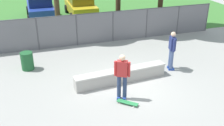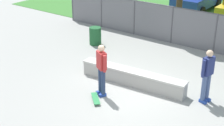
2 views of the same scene
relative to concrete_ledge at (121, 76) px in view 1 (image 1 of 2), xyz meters
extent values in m
plane|color=#9E9E99|center=(0.13, -0.52, -0.29)|extent=(80.00, 80.00, 0.00)
cube|color=#3D7A33|center=(0.13, 15.04, -0.28)|extent=(26.81, 20.00, 0.02)
cube|color=#A8A59E|center=(0.00, 0.00, -0.03)|extent=(4.03, 0.78, 0.51)
cube|color=beige|center=(0.00, 0.00, 0.25)|extent=(4.07, 0.82, 0.06)
cube|color=#2647A5|center=(-0.33, -1.33, -0.24)|extent=(0.22, 0.28, 0.10)
cube|color=#2647A5|center=(-0.52, -1.22, -0.24)|extent=(0.22, 0.28, 0.10)
cylinder|color=navy|center=(-0.31, -1.30, 0.25)|extent=(0.15, 0.15, 0.88)
cylinder|color=navy|center=(-0.51, -1.20, 0.25)|extent=(0.15, 0.15, 0.88)
cube|color=red|center=(-0.41, -1.25, 0.99)|extent=(0.44, 0.37, 0.60)
cylinder|color=red|center=(-0.19, -1.37, 0.97)|extent=(0.10, 0.10, 0.58)
cylinder|color=red|center=(-0.63, -1.13, 0.97)|extent=(0.10, 0.10, 0.58)
sphere|color=beige|center=(-0.41, -1.25, 1.42)|extent=(0.22, 0.22, 0.22)
cube|color=#2D8C4C|center=(-0.34, -1.68, -0.21)|extent=(0.73, 0.68, 0.02)
cube|color=#B2B2B7|center=(-0.54, -1.50, -0.22)|extent=(0.14, 0.14, 0.02)
cube|color=#B2B2B7|center=(-0.14, -1.86, -0.22)|extent=(0.14, 0.14, 0.02)
cylinder|color=silver|center=(-0.49, -1.44, -0.26)|extent=(0.06, 0.06, 0.05)
cylinder|color=silver|center=(-0.60, -1.56, -0.26)|extent=(0.06, 0.06, 0.05)
cylinder|color=silver|center=(-0.08, -1.80, -0.26)|extent=(0.06, 0.06, 0.05)
cylinder|color=silver|center=(-0.20, -1.93, -0.26)|extent=(0.06, 0.06, 0.05)
cylinder|color=#4C4C51|center=(-3.04, 4.74, 0.61)|extent=(0.07, 0.07, 1.79)
cylinder|color=#4C4C51|center=(-0.93, 4.74, 0.61)|extent=(0.07, 0.07, 1.79)
cylinder|color=#4C4C51|center=(1.19, 4.74, 0.61)|extent=(0.07, 0.07, 1.79)
cylinder|color=#4C4C51|center=(3.30, 4.74, 0.61)|extent=(0.07, 0.07, 1.79)
cylinder|color=#4C4C51|center=(5.42, 4.74, 0.61)|extent=(0.07, 0.07, 1.79)
cylinder|color=#4C4C51|center=(7.54, 4.74, 0.61)|extent=(0.07, 0.07, 1.79)
cylinder|color=#4C4C51|center=(0.13, 4.74, 1.47)|extent=(14.81, 0.05, 0.05)
cube|color=slate|center=(0.13, 4.74, 0.61)|extent=(14.81, 0.01, 1.79)
cylinder|color=brown|center=(-1.66, 6.90, 1.85)|extent=(0.32, 0.32, 4.27)
cube|color=#233D9E|center=(-2.44, 11.12, 0.38)|extent=(1.81, 4.20, 0.70)
cube|color=navy|center=(-2.44, 10.97, 1.05)|extent=(1.60, 2.10, 0.64)
cylinder|color=black|center=(-3.34, 12.43, 0.03)|extent=(0.22, 0.64, 0.64)
cylinder|color=black|center=(-1.54, 12.42, 0.03)|extent=(0.22, 0.64, 0.64)
cylinder|color=black|center=(-3.34, 9.82, 0.03)|extent=(0.22, 0.64, 0.64)
cylinder|color=black|center=(-1.54, 9.82, 0.03)|extent=(0.22, 0.64, 0.64)
cube|color=gold|center=(0.52, 10.72, 0.38)|extent=(1.81, 4.20, 0.70)
cylinder|color=black|center=(-0.38, 12.02, 0.03)|extent=(0.22, 0.64, 0.64)
cylinder|color=black|center=(1.42, 12.02, 0.03)|extent=(0.22, 0.64, 0.64)
cylinder|color=black|center=(-0.38, 9.42, 0.03)|extent=(0.22, 0.64, 0.64)
cylinder|color=black|center=(1.42, 9.41, 0.03)|extent=(0.22, 0.64, 0.64)
cube|color=#2647A5|center=(2.63, 0.52, -0.24)|extent=(0.28, 0.16, 0.10)
cube|color=#2647A5|center=(2.58, 0.31, -0.24)|extent=(0.28, 0.16, 0.10)
cylinder|color=#475B89|center=(2.60, 0.53, 0.25)|extent=(0.15, 0.15, 0.88)
cylinder|color=#475B89|center=(2.55, 0.31, 0.25)|extent=(0.15, 0.15, 0.88)
cube|color=navy|center=(2.57, 0.42, 0.99)|extent=(0.30, 0.42, 0.60)
cylinder|color=navy|center=(2.63, 0.67, 0.97)|extent=(0.10, 0.10, 0.58)
cylinder|color=navy|center=(2.52, 0.18, 0.97)|extent=(0.10, 0.10, 0.58)
sphere|color=beige|center=(2.57, 0.42, 1.42)|extent=(0.22, 0.22, 0.22)
cylinder|color=#1E592D|center=(-3.71, 2.43, 0.13)|extent=(0.56, 0.56, 0.84)
camera|label=1|loc=(-3.41, -9.39, 5.33)|focal=43.06mm
camera|label=2|loc=(5.98, -9.24, 5.41)|focal=54.52mm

